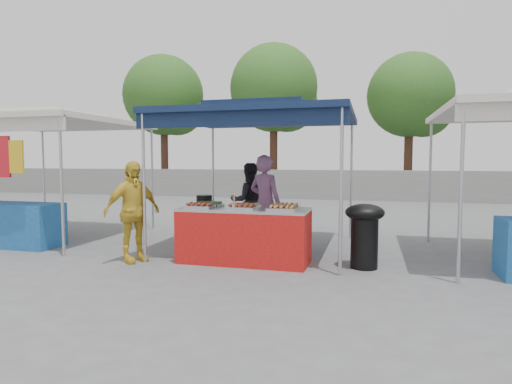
% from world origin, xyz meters
% --- Properties ---
extents(ground_plane, '(80.00, 80.00, 0.00)m').
position_xyz_m(ground_plane, '(0.00, 0.00, 0.00)').
color(ground_plane, '#555557').
extents(back_wall, '(40.00, 0.25, 1.20)m').
position_xyz_m(back_wall, '(0.00, 11.00, 0.60)').
color(back_wall, slate).
rests_on(back_wall, ground_plane).
extents(main_canopy, '(3.20, 3.20, 2.57)m').
position_xyz_m(main_canopy, '(0.00, 0.97, 2.37)').
color(main_canopy, '#B2B2B9').
rests_on(main_canopy, ground_plane).
extents(neighbor_stall_left, '(3.20, 3.20, 2.57)m').
position_xyz_m(neighbor_stall_left, '(-4.50, 0.57, 1.60)').
color(neighbor_stall_left, '#B2B2B9').
rests_on(neighbor_stall_left, ground_plane).
extents(tree_0, '(3.94, 3.94, 6.77)m').
position_xyz_m(tree_0, '(-7.95, 13.13, 4.63)').
color(tree_0, '#3D2317').
rests_on(tree_0, ground_plane).
extents(tree_1, '(4.03, 4.03, 6.92)m').
position_xyz_m(tree_1, '(-2.36, 13.11, 4.74)').
color(tree_1, '#3D2317').
rests_on(tree_1, ground_plane).
extents(tree_2, '(3.64, 3.60, 6.19)m').
position_xyz_m(tree_2, '(3.58, 13.33, 4.23)').
color(tree_2, '#3D2317').
rests_on(tree_2, ground_plane).
extents(vendor_table, '(2.00, 0.80, 0.85)m').
position_xyz_m(vendor_table, '(0.00, -0.10, 0.43)').
color(vendor_table, red).
rests_on(vendor_table, ground_plane).
extents(food_tray_fl, '(0.42, 0.30, 0.07)m').
position_xyz_m(food_tray_fl, '(-0.64, -0.34, 0.88)').
color(food_tray_fl, silver).
rests_on(food_tray_fl, vendor_table).
extents(food_tray_fm, '(0.42, 0.30, 0.07)m').
position_xyz_m(food_tray_fm, '(0.03, -0.33, 0.88)').
color(food_tray_fm, silver).
rests_on(food_tray_fm, vendor_table).
extents(food_tray_fr, '(0.42, 0.30, 0.07)m').
position_xyz_m(food_tray_fr, '(0.65, -0.34, 0.88)').
color(food_tray_fr, silver).
rests_on(food_tray_fr, vendor_table).
extents(food_tray_bl, '(0.42, 0.30, 0.07)m').
position_xyz_m(food_tray_bl, '(-0.62, -0.01, 0.88)').
color(food_tray_bl, silver).
rests_on(food_tray_bl, vendor_table).
extents(food_tray_bm, '(0.42, 0.30, 0.07)m').
position_xyz_m(food_tray_bm, '(-0.00, -0.01, 0.88)').
color(food_tray_bm, silver).
rests_on(food_tray_bm, vendor_table).
extents(food_tray_br, '(0.42, 0.30, 0.07)m').
position_xyz_m(food_tray_br, '(0.64, -0.04, 0.88)').
color(food_tray_br, silver).
rests_on(food_tray_br, vendor_table).
extents(cooking_pot, '(0.26, 0.26, 0.15)m').
position_xyz_m(cooking_pot, '(-0.82, 0.27, 0.93)').
color(cooking_pot, black).
rests_on(cooking_pot, vendor_table).
extents(skewer_cup, '(0.07, 0.07, 0.09)m').
position_xyz_m(skewer_cup, '(-0.07, -0.39, 0.90)').
color(skewer_cup, '#B2B2B9').
rests_on(skewer_cup, vendor_table).
extents(wok_burner, '(0.57, 0.57, 0.96)m').
position_xyz_m(wok_burner, '(1.81, 0.01, 0.57)').
color(wok_burner, black).
rests_on(wok_burner, ground_plane).
extents(crate_left, '(0.52, 0.36, 0.31)m').
position_xyz_m(crate_left, '(-0.54, 0.52, 0.16)').
color(crate_left, '#13389A').
rests_on(crate_left, ground_plane).
extents(crate_right, '(0.51, 0.36, 0.31)m').
position_xyz_m(crate_right, '(0.39, 0.41, 0.15)').
color(crate_right, '#13389A').
rests_on(crate_right, ground_plane).
extents(crate_stacked, '(0.47, 0.33, 0.28)m').
position_xyz_m(crate_stacked, '(0.39, 0.41, 0.45)').
color(crate_stacked, '#13389A').
rests_on(crate_stacked, crate_right).
extents(vendor_woman, '(0.72, 0.60, 1.68)m').
position_xyz_m(vendor_woman, '(0.11, 0.79, 0.84)').
color(vendor_woman, '#825379').
rests_on(vendor_woman, ground_plane).
extents(helper_man, '(0.93, 0.86, 1.54)m').
position_xyz_m(helper_man, '(-0.47, 1.80, 0.77)').
color(helper_man, black).
rests_on(helper_man, ground_plane).
extents(customer_person, '(0.81, 1.00, 1.58)m').
position_xyz_m(customer_person, '(-1.70, -0.52, 0.79)').
color(customer_person, gold).
rests_on(customer_person, ground_plane).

